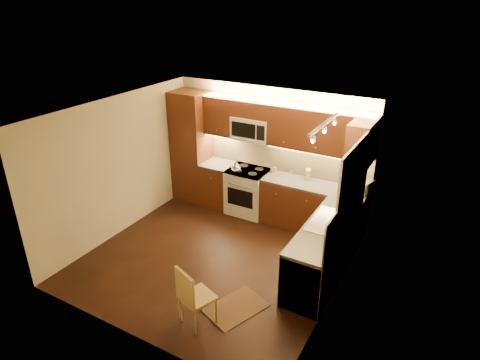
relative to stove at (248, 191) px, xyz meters
The scene contains 37 objects.
floor 1.76m from the stove, 79.85° to the right, with size 4.00×4.00×0.01m, color black.
ceiling 2.66m from the stove, 79.85° to the right, with size 4.00×4.00×0.01m, color beige.
wall_back 0.91m from the stove, 47.29° to the left, with size 4.00×0.01×2.50m, color #C1B48D.
wall_front 3.77m from the stove, 85.33° to the right, with size 4.00×0.01×2.50m, color #C1B48D.
wall_left 2.51m from the stove, 135.42° to the right, with size 0.01×4.00×2.50m, color #C1B48D.
wall_right 2.95m from the stove, 36.06° to the right, with size 0.01×4.00×2.50m, color #C1B48D.
pantry 1.52m from the stove, behind, with size 0.70×0.60×2.30m, color #431E0E.
base_cab_back_left 0.69m from the stove, behind, with size 0.62×0.60×0.86m, color #431E0E.
counter_back_left 0.81m from the stove, behind, with size 0.62×0.60×0.04m, color #383633.
base_cab_back_right 1.34m from the stove, ahead, with size 1.92×0.60×0.86m, color #431E0E.
counter_back_right 1.40m from the stove, ahead, with size 1.92×0.60×0.04m, color #383633.
base_cab_right 2.37m from the stove, 32.52° to the right, with size 0.60×2.00×0.86m, color #431E0E.
counter_right 2.41m from the stove, 32.52° to the right, with size 0.60×2.00×0.04m, color #383633.
dishwasher 2.81m from the stove, 44.64° to the right, with size 0.58×0.60×0.84m, color silver.
backsplash_back 1.03m from the stove, 25.86° to the left, with size 3.30×0.02×0.60m, color tan.
backsplash_right 2.72m from the stove, 29.11° to the right, with size 0.02×2.00×0.60m, color tan.
upper_cab_back_left 1.58m from the stove, 167.74° to the left, with size 0.62×0.35×0.75m, color #431E0E.
upper_cab_back_right 1.95m from the stove, ahead, with size 1.92×0.35×0.75m, color #431E0E.
upper_cab_bridge 1.64m from the stove, 90.00° to the left, with size 0.76×0.35×0.31m, color #431E0E.
upper_cab_right_corner 2.57m from the stove, ahead, with size 0.35×0.50×0.75m, color #431E0E.
stove is the anchor object (origin of this frame).
microwave 1.27m from the stove, 90.00° to the left, with size 0.76×0.38×0.44m, color silver, non-canonical shape.
window_frame 2.79m from the stove, 26.21° to the right, with size 0.03×1.44×1.24m, color silver.
window_blinds 2.77m from the stove, 26.41° to the right, with size 0.02×1.36×1.16m, color silver.
sink 2.35m from the stove, 29.36° to the right, with size 0.52×0.86×0.15m, color silver, non-canonical shape.
faucet 2.52m from the stove, 27.30° to the right, with size 0.20×0.04×0.30m, color silver, non-canonical shape.
track_light_bar 3.01m from the stove, 34.57° to the right, with size 0.04×1.20×0.03m, color silver.
kettle 0.61m from the stove, 136.59° to the right, with size 0.18×0.18×0.21m, color silver, non-canonical shape.
toaster_oven 2.19m from the stove, ahead, with size 0.42×0.31×0.25m, color silver.
knife_block 1.29m from the stove, ahead, with size 0.09×0.14×0.20m, color #A7894B.
spice_jar_a 0.73m from the stove, 29.10° to the left, with size 0.04×0.04×0.10m, color silver.
spice_jar_b 0.67m from the stove, 18.54° to the left, with size 0.04×0.04×0.09m, color olive.
spice_jar_c 0.97m from the stove, 18.44° to the left, with size 0.05×0.05×0.10m, color silver.
spice_jar_d 0.71m from the stove, 22.96° to the left, with size 0.04×0.04×0.11m, color #A66F31.
soap_bottle 2.43m from the stove, 19.99° to the right, with size 0.08×0.08×0.18m, color #B2B3B7.
rug 2.88m from the stove, 64.95° to the right, with size 0.56×0.84×0.01m, color black.
dining_chair 3.19m from the stove, 73.63° to the right, with size 0.40×0.40×0.90m, color #A7894B, non-canonical shape.
Camera 1 is at (3.21, -4.88, 4.10)m, focal length 31.12 mm.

